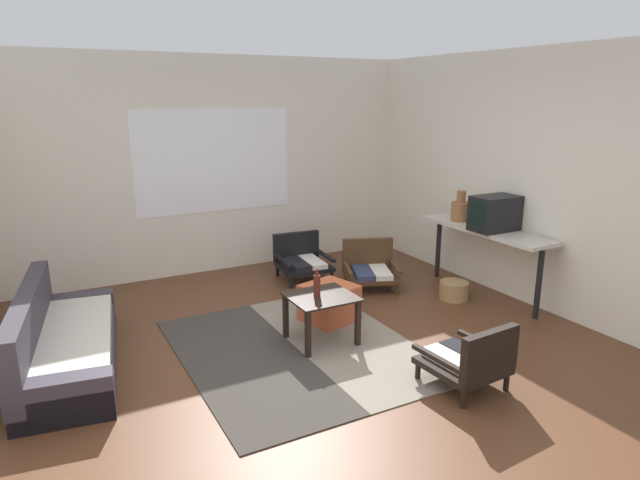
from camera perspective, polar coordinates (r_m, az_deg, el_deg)
ground_plane at (r=4.79m, az=1.19°, el=-12.76°), size 7.80×7.80×0.00m
far_wall_with_window at (r=7.13m, az=-11.03°, el=7.54°), size 5.60×0.13×2.70m
side_wall_right at (r=6.27m, az=21.61°, el=5.82°), size 0.12×6.60×2.70m
area_rug at (r=5.04m, az=-2.33°, el=-11.24°), size 1.98×2.39×0.01m
couch at (r=5.11m, az=-25.15°, el=-9.74°), size 0.96×2.00×0.69m
coffee_table at (r=5.05m, az=0.12°, el=-6.79°), size 0.59×0.54×0.45m
armchair_by_window at (r=6.86m, az=-1.93°, el=-1.96°), size 0.66×0.64×0.54m
armchair_striped_foreground at (r=4.47m, az=15.31°, el=-11.87°), size 0.59×0.61×0.55m
armchair_corner at (r=6.56m, az=5.20°, el=-2.83°), size 0.78×0.75×0.54m
ottoman_orange at (r=5.57m, az=0.96°, el=-6.56°), size 0.57×0.57×0.38m
console_shelf at (r=6.39m, az=16.78°, el=0.48°), size 0.44×1.66×0.79m
crt_television at (r=6.25m, az=17.65°, el=2.67°), size 0.50×0.32×0.38m
clay_vase at (r=6.64m, az=14.35°, el=3.07°), size 0.21×0.21×0.35m
glass_bottle at (r=4.96m, az=-0.32°, el=-4.70°), size 0.06×0.06×0.26m
wicker_basket at (r=6.36m, az=13.71°, el=-5.09°), size 0.32×0.32×0.20m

